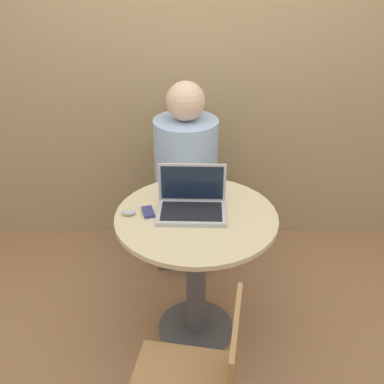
{
  "coord_description": "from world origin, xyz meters",
  "views": [
    {
      "loc": [
        -0.02,
        -1.84,
        1.94
      ],
      "look_at": [
        -0.01,
        0.05,
        0.87
      ],
      "focal_mm": 42.0,
      "sensor_mm": 36.0,
      "label": 1
    }
  ],
  "objects": [
    {
      "name": "laptop",
      "position": [
        -0.02,
        0.04,
        0.81
      ],
      "size": [
        0.34,
        0.23,
        0.22
      ],
      "color": "#B7B7BC",
      "rests_on": "round_table"
    },
    {
      "name": "back_wall",
      "position": [
        0.0,
        1.01,
        1.3
      ],
      "size": [
        7.0,
        0.05,
        2.6
      ],
      "color": "tan",
      "rests_on": "ground_plane"
    },
    {
      "name": "person_seated",
      "position": [
        -0.05,
        0.71,
        0.51
      ],
      "size": [
        0.4,
        0.61,
        1.24
      ],
      "color": "#4C4742",
      "rests_on": "ground_plane"
    },
    {
      "name": "cell_phone",
      "position": [
        -0.24,
        0.01,
        0.78
      ],
      "size": [
        0.07,
        0.1,
        0.02
      ],
      "color": "navy",
      "rests_on": "round_table"
    },
    {
      "name": "ground_plane",
      "position": [
        0.0,
        0.0,
        0.0
      ],
      "size": [
        12.0,
        12.0,
        0.0
      ],
      "primitive_type": "plane",
      "color": "#9E704C"
    },
    {
      "name": "round_table",
      "position": [
        0.0,
        0.0,
        0.55
      ],
      "size": [
        0.79,
        0.79,
        0.77
      ],
      "color": "#4C4C51",
      "rests_on": "ground_plane"
    },
    {
      "name": "computer_mouse",
      "position": [
        -0.33,
        0.0,
        0.78
      ],
      "size": [
        0.07,
        0.04,
        0.03
      ],
      "color": "#B2B2B7",
      "rests_on": "round_table"
    }
  ]
}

